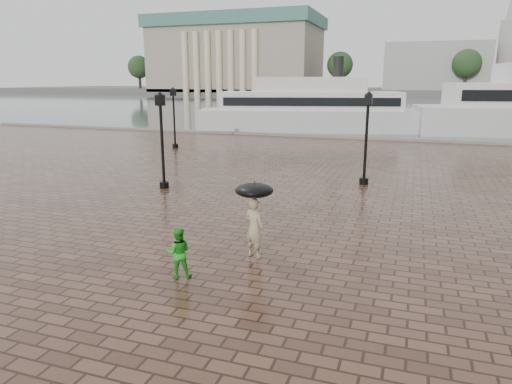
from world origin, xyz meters
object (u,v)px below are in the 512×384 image
Objects in this scene: street_lamps at (226,129)px; ferry_near at (310,109)px; adult_pedestrian at (254,228)px; child_pedestrian at (178,253)px.

ferry_near is (0.10, 21.67, -0.14)m from street_lamps.
child_pedestrian is (-1.40, -2.00, -0.21)m from adult_pedestrian.
adult_pedestrian reaches higher than child_pedestrian.
street_lamps reaches higher than adult_pedestrian.
street_lamps is at bearing -104.33° from ferry_near.
street_lamps is 8.69× the size of adult_pedestrian.
adult_pedestrian is 1.31× the size of child_pedestrian.
child_pedestrian is at bearing -96.92° from ferry_near.
adult_pedestrian is 2.45m from child_pedestrian.
street_lamps is 21.67m from ferry_near.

